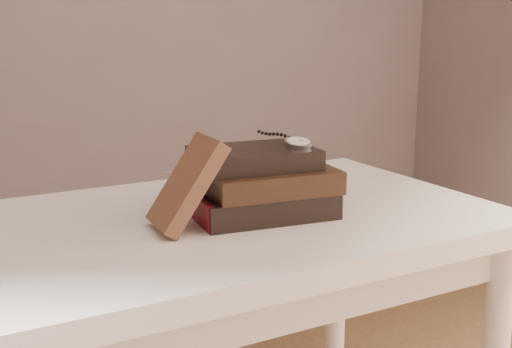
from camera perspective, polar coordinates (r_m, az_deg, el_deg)
table at (r=1.20m, az=-3.42°, el=-7.84°), size 1.00×0.60×0.75m
book_stack at (r=1.16m, az=0.50°, el=-0.87°), size 0.26×0.20×0.12m
journal at (r=1.08m, az=-5.98°, el=-0.87°), size 0.12×0.11×0.15m
pocket_watch at (r=1.16m, az=3.50°, el=2.76°), size 0.06×0.15×0.02m
eyeglasses at (r=1.20m, az=-4.75°, el=0.20°), size 0.11×0.13×0.05m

